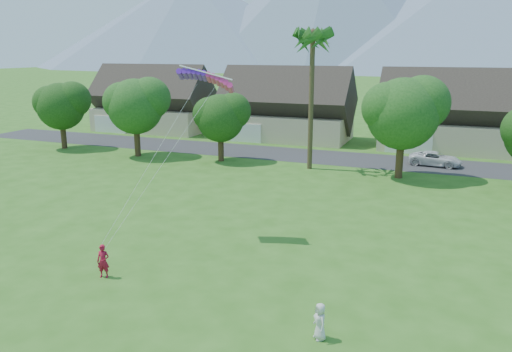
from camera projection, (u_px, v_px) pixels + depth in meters
The scene contains 10 objects.
ground at pixel (162, 328), 19.53m from camera, with size 500.00×500.00×0.00m, color #2D6019.
street at pixel (343, 158), 50.20m from camera, with size 90.00×7.00×0.01m, color #2D2D30.
kite_flyer at pixel (103, 261), 23.71m from camera, with size 0.60×0.39×1.64m, color maroon.
watcher at pixel (320, 321), 18.61m from camera, with size 0.71×0.46×1.45m, color silver.
parked_car at pixel (435, 159), 46.94m from camera, with size 2.19×4.74×1.32m, color silver.
mountain_ridge at pixel (463, 12), 243.29m from camera, with size 540.00×240.00×70.00m.
houses_row at pixel (365, 114), 57.30m from camera, with size 72.75×8.19×8.86m.
tree_row at pixel (318, 117), 43.93m from camera, with size 62.27×6.67×8.45m.
fan_palm at pixel (313, 36), 43.07m from camera, with size 3.00×3.00×13.80m.
parafoil_kite at pixel (207, 77), 27.38m from camera, with size 3.32×1.34×0.50m.
Camera 1 is at (9.83, -14.92, 10.54)m, focal length 35.00 mm.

